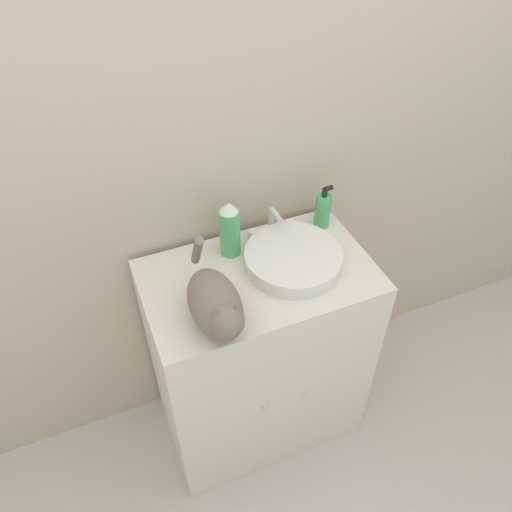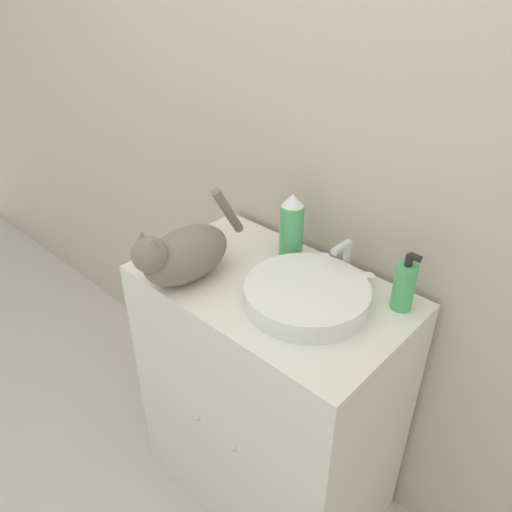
{
  "view_description": "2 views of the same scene",
  "coord_description": "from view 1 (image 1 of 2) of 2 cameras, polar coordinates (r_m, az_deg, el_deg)",
  "views": [
    {
      "loc": [
        -0.47,
        -0.86,
        2.1
      ],
      "look_at": [
        -0.02,
        0.2,
        1.04
      ],
      "focal_mm": 35.0,
      "sensor_mm": 36.0,
      "label": 1
    },
    {
      "loc": [
        0.75,
        -0.63,
        1.73
      ],
      "look_at": [
        -0.04,
        0.22,
        1.01
      ],
      "focal_mm": 35.0,
      "sensor_mm": 36.0,
      "label": 2
    }
  ],
  "objects": [
    {
      "name": "ground_plane",
      "position": [
        2.32,
        2.71,
        -22.45
      ],
      "size": [
        8.0,
        8.0,
        0.0
      ],
      "primitive_type": "plane",
      "color": "beige"
    },
    {
      "name": "wall_back",
      "position": [
        1.68,
        -3.42,
        12.35
      ],
      "size": [
        6.0,
        0.05,
        2.5
      ],
      "color": "#C6B29E",
      "rests_on": "ground_plane"
    },
    {
      "name": "vanity_cabinet",
      "position": [
        2.03,
        0.29,
        -11.35
      ],
      "size": [
        0.79,
        0.49,
        0.92
      ],
      "color": "silver",
      "rests_on": "ground_plane"
    },
    {
      "name": "sink_basin",
      "position": [
        1.7,
        4.26,
        -0.31
      ],
      "size": [
        0.33,
        0.33,
        0.06
      ],
      "color": "white",
      "rests_on": "vanity_cabinet"
    },
    {
      "name": "faucet",
      "position": [
        1.8,
        1.89,
        3.71
      ],
      "size": [
        0.18,
        0.09,
        0.12
      ],
      "color": "silver",
      "rests_on": "vanity_cabinet"
    },
    {
      "name": "cat",
      "position": [
        1.48,
        -4.58,
        -5.6
      ],
      "size": [
        0.16,
        0.39,
        0.24
      ],
      "rotation": [
        0.0,
        0.0,
        -1.59
      ],
      "color": "#7A6B5B",
      "rests_on": "vanity_cabinet"
    },
    {
      "name": "soap_bottle",
      "position": [
        1.85,
        7.64,
        5.27
      ],
      "size": [
        0.06,
        0.06,
        0.17
      ],
      "color": "#4CB266",
      "rests_on": "vanity_cabinet"
    },
    {
      "name": "spray_bottle",
      "position": [
        1.7,
        -3.02,
        3.1
      ],
      "size": [
        0.07,
        0.07,
        0.22
      ],
      "color": "#4CB266",
      "rests_on": "vanity_cabinet"
    }
  ]
}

